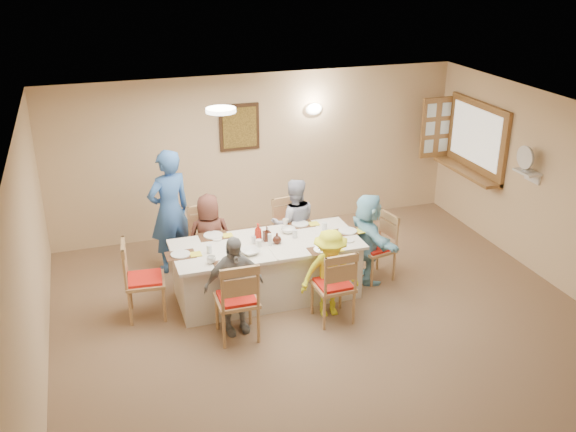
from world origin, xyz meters
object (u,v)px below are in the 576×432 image
object	(u,v)px
diner_front_right	(330,273)
caregiver	(170,211)
diner_back_right	(294,224)
diner_front_left	(234,285)
chair_front_left	(237,298)
chair_left_end	(145,279)
diner_right_end	(368,238)
dining_table	(267,270)
chair_front_right	(333,284)
condiment_ketchup	(258,233)
diner_back_left	(210,238)
chair_back_right	(291,232)
serving_hatch	(477,138)
chair_right_end	(376,247)
chair_back_left	(208,243)
desk_fan	(527,162)

from	to	relation	value
diner_front_right	caregiver	bearing A→B (deg)	135.64
diner_back_right	diner_front_left	xyz separation A→B (m)	(-1.20, -1.36, -0.05)
chair_front_left	chair_left_end	xyz separation A→B (m)	(-0.95, 0.80, -0.00)
diner_right_end	dining_table	bearing A→B (deg)	88.85
chair_front_right	condiment_ketchup	distance (m)	1.17
diner_back_left	caregiver	world-z (taller)	caregiver
diner_back_right	condiment_ketchup	world-z (taller)	diner_back_right
diner_front_left	condiment_ketchup	distance (m)	0.93
diner_back_right	diner_front_right	size ratio (longest dim) A/B	1.16
chair_back_right	diner_right_end	world-z (taller)	diner_right_end
diner_back_right	condiment_ketchup	distance (m)	0.96
serving_hatch	diner_front_left	distance (m)	4.77
dining_table	chair_front_right	bearing A→B (deg)	-53.13
dining_table	chair_right_end	world-z (taller)	chair_right_end
chair_back_left	chair_front_right	size ratio (longest dim) A/B	1.01
chair_left_end	desk_fan	bearing A→B (deg)	-87.39
chair_back_right	caregiver	distance (m)	1.73
diner_front_right	condiment_ketchup	size ratio (longest dim) A/B	4.37
chair_back_right	diner_back_left	xyz separation A→B (m)	(-1.20, -0.12, 0.14)
caregiver	condiment_ketchup	world-z (taller)	caregiver
chair_back_left	diner_right_end	xyz separation A→B (m)	(2.02, -0.80, 0.13)
desk_fan	diner_right_end	distance (m)	2.40
chair_left_end	dining_table	bearing A→B (deg)	-84.70
chair_back_right	diner_front_right	distance (m)	1.48
chair_right_end	condiment_ketchup	distance (m)	1.70
diner_right_end	caregiver	bearing A→B (deg)	63.88
serving_hatch	condiment_ketchup	size ratio (longest dim) A/B	5.75
dining_table	caregiver	xyz separation A→B (m)	(-1.05, 1.15, 0.50)
chair_back_right	chair_right_end	bearing A→B (deg)	-46.33
chair_back_right	chair_front_left	xyz separation A→B (m)	(-1.20, -1.60, 0.03)
serving_hatch	diner_front_left	world-z (taller)	serving_hatch
condiment_ketchup	diner_right_end	bearing A→B (deg)	-2.00
dining_table	chair_left_end	size ratio (longest dim) A/B	2.35
desk_fan	diner_right_end	xyz separation A→B (m)	(-2.20, 0.24, -0.92)
chair_back_left	caregiver	bearing A→B (deg)	135.79
dining_table	caregiver	world-z (taller)	caregiver
chair_front_left	caregiver	bearing A→B (deg)	-75.92
chair_back_right	chair_right_end	world-z (taller)	chair_back_right
chair_front_right	condiment_ketchup	bearing A→B (deg)	-52.69
dining_table	chair_left_end	world-z (taller)	chair_left_end
diner_back_left	diner_front_right	xyz separation A→B (m)	(1.20, -1.36, -0.05)
dining_table	chair_front_right	xyz separation A→B (m)	(0.60, -0.80, 0.11)
dining_table	diner_front_right	size ratio (longest dim) A/B	2.10
dining_table	diner_back_right	distance (m)	0.95
chair_left_end	diner_front_right	bearing A→B (deg)	-102.25
chair_right_end	chair_left_end	bearing A→B (deg)	-101.32
diner_front_right	diner_right_end	bearing A→B (deg)	43.27
desk_fan	diner_back_left	size ratio (longest dim) A/B	0.24
caregiver	chair_back_right	bearing A→B (deg)	145.63
diner_back_right	diner_front_left	distance (m)	1.81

